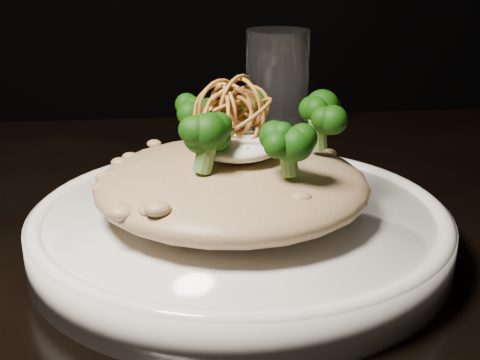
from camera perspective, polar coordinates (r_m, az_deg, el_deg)
table at (r=0.53m, az=1.26°, el=-14.39°), size 1.10×0.80×0.75m
plate at (r=0.49m, az=0.00°, el=-4.39°), size 0.30×0.30×0.03m
risotto at (r=0.47m, az=-0.69°, el=-0.37°), size 0.19×0.19×0.04m
broccoli at (r=0.46m, az=0.49°, el=5.32°), size 0.14×0.14×0.05m
cheese at (r=0.46m, az=-0.19°, el=2.95°), size 0.06×0.06×0.02m
shallots at (r=0.46m, az=-0.68°, el=6.50°), size 0.06×0.06×0.04m
drinking_glass at (r=0.75m, az=3.19°, el=8.01°), size 0.07×0.07×0.12m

